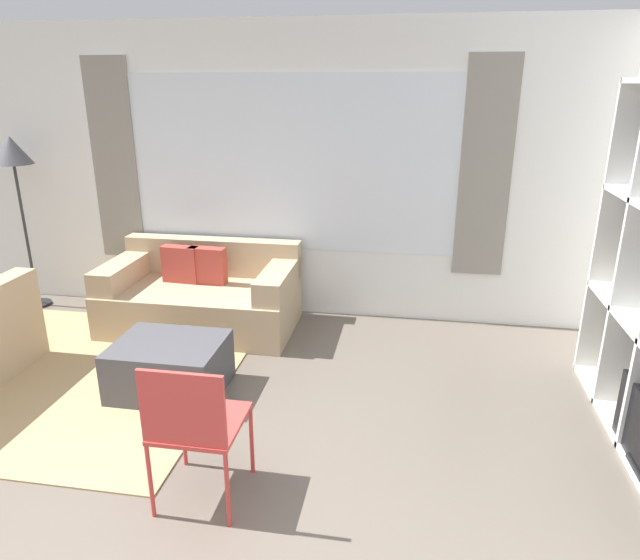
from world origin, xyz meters
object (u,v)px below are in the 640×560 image
(ottoman, at_px, (170,367))
(folding_chair, at_px, (194,421))
(floor_lamp, at_px, (13,160))
(couch_main, at_px, (202,296))

(ottoman, bearing_deg, folding_chair, -59.91)
(folding_chair, bearing_deg, floor_lamp, -42.78)
(ottoman, distance_m, folding_chair, 1.33)
(couch_main, bearing_deg, ottoman, -80.80)
(ottoman, distance_m, floor_lamp, 2.80)
(ottoman, relative_size, folding_chair, 0.90)
(couch_main, xyz_separation_m, floor_lamp, (-1.87, 0.21, 1.18))
(couch_main, distance_m, ottoman, 1.21)
(ottoman, bearing_deg, floor_lamp, 145.97)
(couch_main, distance_m, floor_lamp, 2.22)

